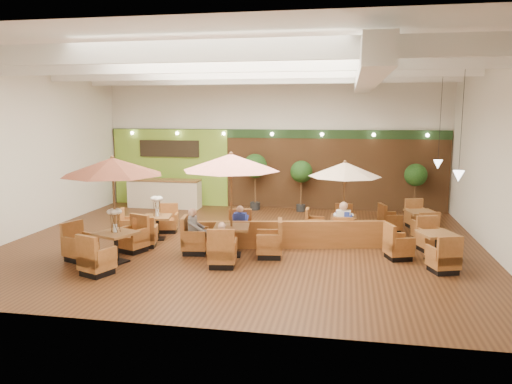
% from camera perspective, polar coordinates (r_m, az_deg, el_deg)
% --- Properties ---
extents(room, '(14.04, 14.00, 5.52)m').
position_cam_1_polar(room, '(15.73, 0.29, 8.09)').
color(room, '#381E0F').
rests_on(room, ground).
extents(service_counter, '(3.00, 0.75, 1.18)m').
position_cam_1_polar(service_counter, '(20.99, -10.41, -0.18)').
color(service_counter, beige).
rests_on(service_counter, ground).
extents(booth_divider, '(5.69, 1.32, 0.80)m').
position_cam_1_polar(booth_divider, '(14.50, 3.46, -4.89)').
color(booth_divider, brown).
rests_on(booth_divider, ground).
extents(table_0, '(2.78, 2.94, 2.82)m').
position_cam_1_polar(table_0, '(13.33, -16.25, 0.55)').
color(table_0, brown).
rests_on(table_0, ground).
extents(table_1, '(2.87, 2.87, 2.86)m').
position_cam_1_polar(table_1, '(13.45, -2.85, 0.66)').
color(table_1, brown).
rests_on(table_1, ground).
extents(table_2, '(2.31, 2.37, 2.45)m').
position_cam_1_polar(table_2, '(15.68, 9.88, 1.14)').
color(table_2, brown).
rests_on(table_2, ground).
extents(table_3, '(1.78, 2.58, 1.51)m').
position_cam_1_polar(table_3, '(15.87, -12.01, -3.68)').
color(table_3, brown).
rests_on(table_3, ground).
extents(table_4, '(1.93, 2.76, 0.97)m').
position_cam_1_polar(table_4, '(14.02, 18.79, -6.01)').
color(table_4, brown).
rests_on(table_4, ground).
extents(table_5, '(1.89, 2.71, 0.97)m').
position_cam_1_polar(table_5, '(16.94, 17.34, -3.40)').
color(table_5, brown).
rests_on(table_5, ground).
extents(topiary_0, '(0.98, 0.98, 2.27)m').
position_cam_1_polar(topiary_0, '(20.02, -0.11, 2.72)').
color(topiary_0, black).
rests_on(topiary_0, ground).
extents(topiary_1, '(0.87, 0.87, 2.03)m').
position_cam_1_polar(topiary_1, '(19.79, 5.20, 2.10)').
color(topiary_1, black).
rests_on(topiary_1, ground).
extents(topiary_2, '(0.86, 0.86, 1.99)m').
position_cam_1_polar(topiary_2, '(19.88, 17.78, 1.65)').
color(topiary_2, black).
rests_on(topiary_2, ground).
extents(diner_0, '(0.37, 0.31, 0.72)m').
position_cam_1_polar(diner_0, '(12.69, -3.90, -5.39)').
color(diner_0, white).
rests_on(diner_0, ground).
extents(diner_1, '(0.36, 0.28, 0.74)m').
position_cam_1_polar(diner_1, '(14.67, -1.88, -3.37)').
color(diner_1, '#233598').
rests_on(diner_1, ground).
extents(diner_2, '(0.40, 0.45, 0.83)m').
position_cam_1_polar(diner_2, '(13.94, -7.03, -3.95)').
color(diner_2, slate).
rests_on(diner_2, ground).
extents(diner_3, '(0.43, 0.37, 0.82)m').
position_cam_1_polar(diner_3, '(14.97, 9.95, -3.13)').
color(diner_3, '#233598').
rests_on(diner_3, ground).
extents(diner_4, '(0.41, 0.33, 0.85)m').
position_cam_1_polar(diner_4, '(14.97, 9.95, -3.09)').
color(diner_4, white).
rests_on(diner_4, ground).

